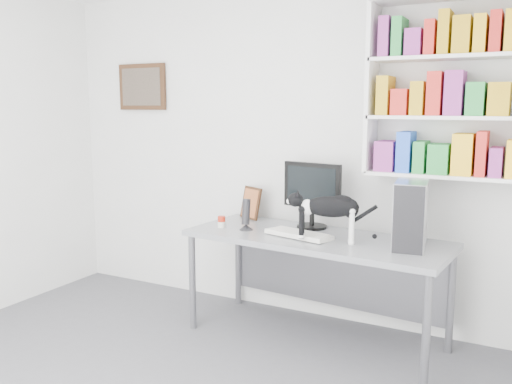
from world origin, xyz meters
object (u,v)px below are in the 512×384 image
bookshelf (444,88)px  cat (329,218)px  keyboard (299,234)px  leaning_print (251,202)px  soup_can (222,222)px  speaker (246,214)px  desk (315,289)px  monitor (312,195)px  pc_tower (411,214)px

bookshelf → cat: size_ratio=2.24×
keyboard → leaning_print: leaning_print is taller
leaning_print → soup_can: bearing=-71.1°
keyboard → speaker: (-0.44, 0.02, 0.11)m
desk → soup_can: (-0.76, -0.07, 0.44)m
desk → speaker: (-0.55, -0.05, 0.52)m
bookshelf → keyboard: bookshelf is taller
desk → soup_can: bearing=-170.3°
desk → leaning_print: 0.95m
desk → monitor: monitor is taller
leaning_print → keyboard: bearing=-7.7°
pc_tower → cat: pc_tower is taller
leaning_print → soup_can: leaning_print is taller
desk → monitor: 0.71m
soup_can → desk: bearing=5.0°
monitor → pc_tower: size_ratio=1.15×
desk → soup_can: 0.88m
keyboard → leaning_print: 0.74m
keyboard → pc_tower: bearing=20.6°
bookshelf → keyboard: size_ratio=2.53×
pc_tower → bookshelf: bearing=60.8°
desk → speaker: 0.76m
cat → bookshelf: bearing=16.4°
cat → speaker: bearing=154.2°
pc_tower → speaker: 1.22m
monitor → speaker: (-0.42, -0.29, -0.13)m
keyboard → leaning_print: size_ratio=1.77×
leaning_print → soup_can: 0.41m
keyboard → leaning_print: bearing=159.8°
soup_can → leaning_print: bearing=83.0°
keyboard → speaker: size_ratio=1.96×
speaker → leaning_print: 0.42m
leaning_print → desk: bearing=1.0°
leaning_print → cat: size_ratio=0.50×
leaning_print → bookshelf: bearing=25.8°
bookshelf → monitor: bookshelf is taller
pc_tower → desk: bearing=174.3°
monitor → speaker: 0.53m
pc_tower → speaker: bearing=176.0°
soup_can → monitor: bearing=25.8°
pc_tower → cat: 0.55m
bookshelf → soup_can: 1.89m
bookshelf → pc_tower: size_ratio=2.76×
speaker → leaning_print: (-0.16, 0.38, 0.01)m
pc_tower → soup_can: size_ratio=5.10×
bookshelf → soup_can: bearing=-165.7°
bookshelf → leaning_print: bearing=179.9°
bookshelf → monitor: (-0.91, -0.09, -0.80)m
pc_tower → leaning_print: bearing=159.8°
leaning_print → soup_can: size_ratio=3.14×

